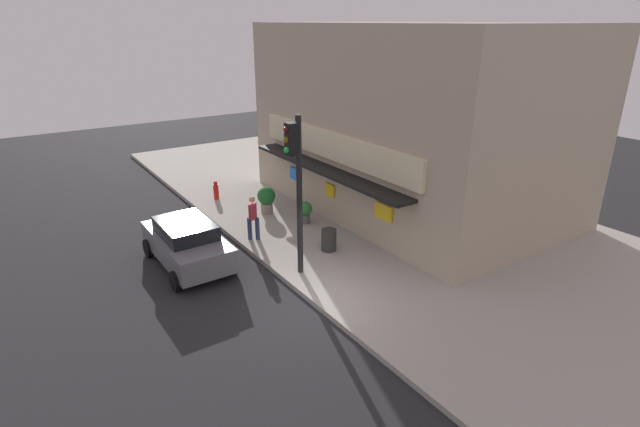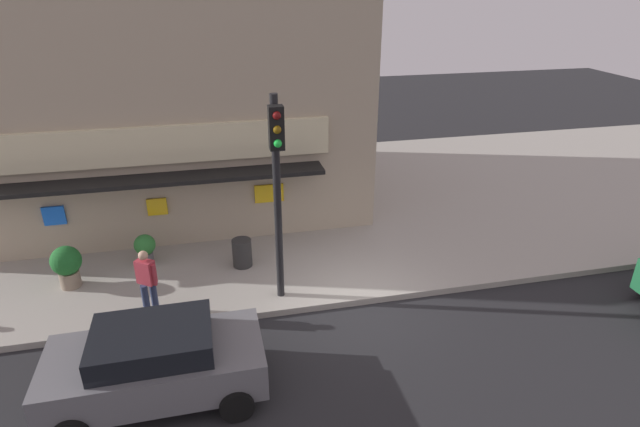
# 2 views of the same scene
# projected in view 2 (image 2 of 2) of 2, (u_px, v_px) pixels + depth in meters

# --- Properties ---
(ground_plane) EXTENTS (60.72, 60.72, 0.00)m
(ground_plane) POSITION_uv_depth(u_px,v_px,m) (354.00, 306.00, 12.81)
(ground_plane) COLOR #232326
(sidewalk) EXTENTS (40.48, 12.56, 0.17)m
(sidewalk) POSITION_uv_depth(u_px,v_px,m) (305.00, 204.00, 18.34)
(sidewalk) COLOR #A39E93
(sidewalk) RESTS_ON ground_plane
(corner_building) EXTENTS (12.72, 8.85, 7.48)m
(corner_building) POSITION_uv_depth(u_px,v_px,m) (160.00, 92.00, 17.29)
(corner_building) COLOR tan
(corner_building) RESTS_ON sidewalk
(traffic_light) EXTENTS (0.32, 0.58, 5.04)m
(traffic_light) POSITION_uv_depth(u_px,v_px,m) (277.00, 176.00, 11.52)
(traffic_light) COLOR black
(traffic_light) RESTS_ON sidewalk
(trash_can) EXTENTS (0.53, 0.53, 0.78)m
(trash_can) POSITION_uv_depth(u_px,v_px,m) (242.00, 253.00, 14.13)
(trash_can) COLOR #2D2D2D
(trash_can) RESTS_ON sidewalk
(pedestrian) EXTENTS (0.51, 0.45, 1.68)m
(pedestrian) POSITION_uv_depth(u_px,v_px,m) (147.00, 280.00, 11.89)
(pedestrian) COLOR navy
(pedestrian) RESTS_ON sidewalk
(potted_plant_by_doorway) EXTENTS (0.58, 0.58, 0.89)m
(potted_plant_by_doorway) POSITION_uv_depth(u_px,v_px,m) (145.00, 248.00, 14.14)
(potted_plant_by_doorway) COLOR #59595B
(potted_plant_by_doorway) RESTS_ON sidewalk
(potted_plant_by_window) EXTENTS (0.76, 0.76, 1.13)m
(potted_plant_by_window) POSITION_uv_depth(u_px,v_px,m) (67.00, 264.00, 13.06)
(potted_plant_by_window) COLOR gray
(potted_plant_by_window) RESTS_ON sidewalk
(parked_car_grey) EXTENTS (4.05, 2.10, 1.58)m
(parked_car_grey) POSITION_uv_depth(u_px,v_px,m) (156.00, 362.00, 9.75)
(parked_car_grey) COLOR slate
(parked_car_grey) RESTS_ON ground_plane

